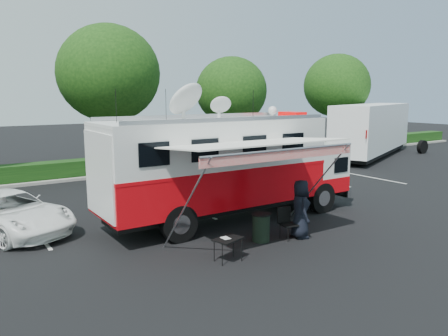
{
  "coord_description": "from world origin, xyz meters",
  "views": [
    {
      "loc": [
        -9.16,
        -13.2,
        4.66
      ],
      "look_at": [
        0.0,
        0.5,
        1.9
      ],
      "focal_mm": 35.0,
      "sensor_mm": 36.0,
      "label": 1
    }
  ],
  "objects_px": {
    "trash_bin": "(261,227)",
    "white_suv": "(10,233)",
    "folding_table": "(228,240)",
    "command_truck": "(230,165)",
    "semi_trailer": "(373,129)"
  },
  "relations": [
    {
      "from": "trash_bin",
      "to": "white_suv",
      "type": "bearing_deg",
      "value": 140.81
    },
    {
      "from": "folding_table",
      "to": "command_truck",
      "type": "bearing_deg",
      "value": 54.95
    },
    {
      "from": "white_suv",
      "to": "folding_table",
      "type": "relative_size",
      "value": 5.46
    },
    {
      "from": "folding_table",
      "to": "semi_trailer",
      "type": "xyz_separation_m",
      "value": [
        21.24,
        11.58,
        1.46
      ]
    },
    {
      "from": "folding_table",
      "to": "semi_trailer",
      "type": "bearing_deg",
      "value": 28.61
    },
    {
      "from": "trash_bin",
      "to": "semi_trailer",
      "type": "xyz_separation_m",
      "value": [
        19.37,
        10.74,
        1.64
      ]
    },
    {
      "from": "command_truck",
      "to": "semi_trailer",
      "type": "xyz_separation_m",
      "value": [
        18.81,
        8.12,
        0.01
      ]
    },
    {
      "from": "command_truck",
      "to": "white_suv",
      "type": "xyz_separation_m",
      "value": [
        -7.19,
        2.79,
        -2.08
      ]
    },
    {
      "from": "folding_table",
      "to": "trash_bin",
      "type": "height_order",
      "value": "trash_bin"
    },
    {
      "from": "white_suv",
      "to": "semi_trailer",
      "type": "bearing_deg",
      "value": -12.64
    },
    {
      "from": "command_truck",
      "to": "folding_table",
      "type": "height_order",
      "value": "command_truck"
    },
    {
      "from": "semi_trailer",
      "to": "white_suv",
      "type": "bearing_deg",
      "value": -168.41
    },
    {
      "from": "command_truck",
      "to": "folding_table",
      "type": "xyz_separation_m",
      "value": [
        -2.43,
        -3.46,
        -1.45
      ]
    },
    {
      "from": "command_truck",
      "to": "trash_bin",
      "type": "relative_size",
      "value": 11.15
    },
    {
      "from": "command_truck",
      "to": "semi_trailer",
      "type": "relative_size",
      "value": 0.79
    }
  ]
}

